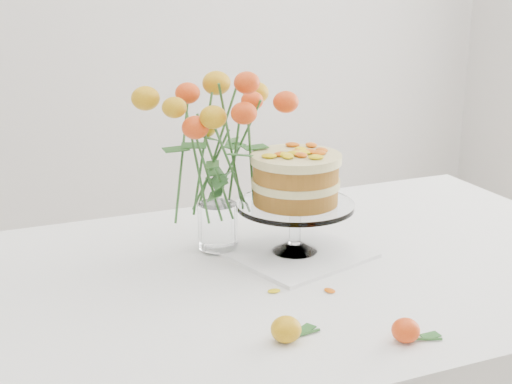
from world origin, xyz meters
TOP-DOWN VIEW (x-y plane):
  - table at (0.00, 0.00)m, footprint 1.43×0.93m
  - napkin at (-0.00, 0.06)m, footprint 0.33×0.33m
  - cake_stand at (-0.00, 0.06)m, footprint 0.25×0.25m
  - rose_vase at (-0.15, 0.15)m, footprint 0.37×0.37m
  - loose_rose_near at (-0.18, -0.28)m, footprint 0.09×0.05m
  - loose_rose_far at (0.01, -0.36)m, footprint 0.08×0.05m
  - stray_petal_a at (-0.12, -0.10)m, footprint 0.03×0.02m
  - stray_petal_b at (-0.02, -0.14)m, footprint 0.03×0.02m

SIDE VIEW (x-z plane):
  - table at x=0.00m, z-range 0.30..1.05m
  - stray_petal_a at x=-0.12m, z-range 0.76..0.76m
  - stray_petal_b at x=-0.02m, z-range 0.76..0.76m
  - napkin at x=0.00m, z-range 0.76..0.76m
  - loose_rose_far at x=0.01m, z-range 0.76..0.80m
  - loose_rose_near at x=-0.18m, z-range 0.76..0.80m
  - cake_stand at x=0.00m, z-range 0.80..1.03m
  - rose_vase at x=-0.15m, z-range 0.79..1.23m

